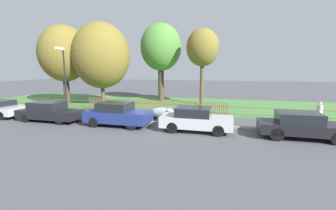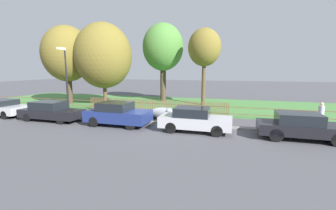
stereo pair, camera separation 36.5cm
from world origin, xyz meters
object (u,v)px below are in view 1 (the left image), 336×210
Objects in this scene: parked_car_black_saloon at (49,112)px; parked_car_red_compact at (196,119)px; street_lamp at (64,73)px; tree_nearest_kerb at (64,54)px; tree_far_left at (203,48)px; tree_mid_park at (161,48)px; pedestrian_near_fence at (319,113)px; tree_behind_motorcycle at (101,56)px; parked_car_navy_estate at (118,114)px; covered_motorcycle at (164,113)px; parked_car_silver_hatchback at (0,108)px; parked_car_white_van at (301,125)px.

parked_car_red_compact is (10.17, 0.08, 0.04)m from parked_car_black_saloon.
parked_car_red_compact is at bearing -8.69° from street_lamp.
tree_nearest_kerb is 1.05× the size of tree_far_left.
tree_far_left is at bearing -18.25° from tree_mid_park.
tree_behind_motorcycle is at bearing -90.28° from pedestrian_near_fence.
parked_car_navy_estate is at bearing -63.14° from pedestrian_near_fence.
pedestrian_near_fence is (9.67, 0.89, 0.32)m from covered_motorcycle.
tree_far_left reaches higher than parked_car_black_saloon.
tree_nearest_kerb is 3.97m from tree_behind_motorcycle.
tree_far_left is (13.98, 9.90, 4.98)m from parked_car_silver_hatchback.
covered_motorcycle is 0.24× the size of tree_nearest_kerb.
tree_far_left is (9.26, 10.10, 4.96)m from parked_car_black_saloon.
tree_mid_park is at bearing -110.20° from pedestrian_near_fence.
parked_car_navy_estate reaches higher than parked_car_white_van.
parked_car_white_van is (10.47, 0.03, -0.05)m from parked_car_navy_estate.
parked_car_silver_hatchback is 0.91× the size of parked_car_white_van.
tree_behind_motorcycle is at bearing 60.51° from parked_car_silver_hatchback.
tree_nearest_kerb reaches higher than parked_car_white_van.
parked_car_navy_estate is 0.48× the size of tree_mid_park.
tree_nearest_kerb is 4.93× the size of pedestrian_near_fence.
pedestrian_near_fence is (12.83, -8.76, -5.01)m from tree_mid_park.
tree_behind_motorcycle reaches higher than tree_far_left.
covered_motorcycle is at bearing -101.14° from tree_far_left.
covered_motorcycle is at bearing 166.26° from parked_car_white_van.
tree_behind_motorcycle is (-8.00, 5.43, 4.30)m from covered_motorcycle.
covered_motorcycle is 8.11m from street_lamp.
parked_car_black_saloon is 14.57m from tree_far_left.
parked_car_black_saloon is 7.93m from covered_motorcycle.
tree_behind_motorcycle reaches higher than parked_car_white_van.
pedestrian_near_fence is (17.34, 2.91, 0.24)m from parked_car_black_saloon.
street_lamp is (-9.23, -8.47, -2.35)m from tree_far_left.
covered_motorcycle is 9.66m from tree_far_left.
pedestrian_near_fence reaches higher than parked_car_red_compact.
parked_car_silver_hatchback is 2.41× the size of pedestrian_near_fence.
parked_car_black_saloon is at bearing -178.46° from parked_car_navy_estate.
parked_car_silver_hatchback is 9.47m from tree_behind_motorcycle.
parked_car_red_compact is 3.16m from covered_motorcycle.
parked_car_black_saloon is 0.55× the size of tree_behind_motorcycle.
tree_mid_park is (4.51, 11.67, 5.25)m from parked_car_black_saloon.
parked_car_black_saloon is at bearing -91.22° from street_lamp.
parked_car_black_saloon is at bearing -66.36° from pedestrian_near_fence.
tree_behind_motorcycle is 6.05m from street_lamp.
tree_nearest_kerb is (-9.44, 6.83, 4.35)m from parked_car_navy_estate.
parked_car_silver_hatchback is at bearing -144.70° from tree_far_left.
parked_car_white_van is at bearing 0.54° from parked_car_red_compact.
pedestrian_near_fence is at bearing 9.34° from parked_car_black_saloon.
parked_car_white_van is at bearing -0.03° from parked_car_navy_estate.
pedestrian_near_fence is at bearing -14.40° from tree_behind_motorcycle.
tree_nearest_kerb reaches higher than covered_motorcycle.
parked_car_red_compact is 0.52× the size of tree_nearest_kerb.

